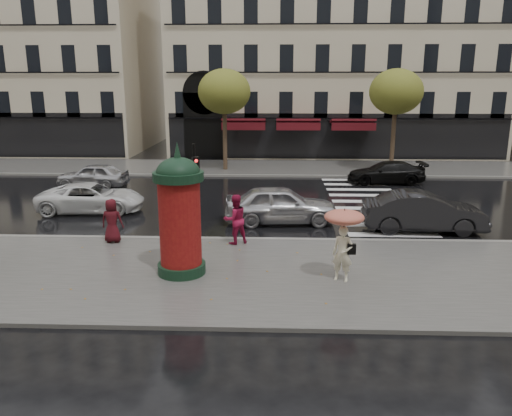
{
  "coord_description": "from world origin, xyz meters",
  "views": [
    {
      "loc": [
        1.25,
        -14.9,
        5.9
      ],
      "look_at": [
        0.65,
        1.5,
        1.69
      ],
      "focal_mm": 35.0,
      "sensor_mm": 36.0,
      "label": 1
    }
  ],
  "objects_px": {
    "traffic_light": "(195,186)",
    "car_silver": "(281,204)",
    "morris_column": "(180,212)",
    "car_white": "(91,198)",
    "woman_red": "(235,219)",
    "man_burgundy": "(112,221)",
    "car_black": "(386,172)",
    "car_darkgrey": "(424,212)",
    "woman_umbrella": "(344,233)",
    "car_far_silver": "(93,175)"
  },
  "relations": [
    {
      "from": "traffic_light",
      "to": "car_silver",
      "type": "relative_size",
      "value": 0.78
    },
    {
      "from": "man_burgundy",
      "to": "car_black",
      "type": "relative_size",
      "value": 0.36
    },
    {
      "from": "car_silver",
      "to": "car_darkgrey",
      "type": "xyz_separation_m",
      "value": [
        5.71,
        -0.98,
        -0.01
      ]
    },
    {
      "from": "car_darkgrey",
      "to": "car_far_silver",
      "type": "relative_size",
      "value": 1.2
    },
    {
      "from": "morris_column",
      "to": "car_silver",
      "type": "height_order",
      "value": "morris_column"
    },
    {
      "from": "morris_column",
      "to": "car_black",
      "type": "relative_size",
      "value": 0.91
    },
    {
      "from": "car_white",
      "to": "woman_umbrella",
      "type": "bearing_deg",
      "value": -131.83
    },
    {
      "from": "woman_red",
      "to": "morris_column",
      "type": "distance_m",
      "value": 3.42
    },
    {
      "from": "woman_umbrella",
      "to": "traffic_light",
      "type": "distance_m",
      "value": 5.55
    },
    {
      "from": "woman_red",
      "to": "man_burgundy",
      "type": "distance_m",
      "value": 4.51
    },
    {
      "from": "car_silver",
      "to": "man_burgundy",
      "type": "bearing_deg",
      "value": 113.15
    },
    {
      "from": "woman_red",
      "to": "car_black",
      "type": "distance_m",
      "value": 14.27
    },
    {
      "from": "man_burgundy",
      "to": "traffic_light",
      "type": "height_order",
      "value": "traffic_light"
    },
    {
      "from": "car_far_silver",
      "to": "woman_red",
      "type": "bearing_deg",
      "value": 46.05
    },
    {
      "from": "woman_red",
      "to": "car_silver",
      "type": "distance_m",
      "value": 3.62
    },
    {
      "from": "car_black",
      "to": "car_silver",
      "type": "bearing_deg",
      "value": -37.89
    },
    {
      "from": "car_darkgrey",
      "to": "car_far_silver",
      "type": "height_order",
      "value": "car_darkgrey"
    },
    {
      "from": "man_burgundy",
      "to": "car_white",
      "type": "relative_size",
      "value": 0.34
    },
    {
      "from": "woman_red",
      "to": "morris_column",
      "type": "bearing_deg",
      "value": 35.53
    },
    {
      "from": "woman_red",
      "to": "car_white",
      "type": "relative_size",
      "value": 0.38
    },
    {
      "from": "car_darkgrey",
      "to": "car_white",
      "type": "xyz_separation_m",
      "value": [
        -14.39,
        2.5,
        -0.13
      ]
    },
    {
      "from": "car_white",
      "to": "car_darkgrey",
      "type": "bearing_deg",
      "value": -103.97
    },
    {
      "from": "morris_column",
      "to": "car_darkgrey",
      "type": "bearing_deg",
      "value": 30.19
    },
    {
      "from": "woman_umbrella",
      "to": "man_burgundy",
      "type": "xyz_separation_m",
      "value": [
        -7.94,
        3.35,
        -0.66
      ]
    },
    {
      "from": "car_white",
      "to": "woman_red",
      "type": "bearing_deg",
      "value": -128.08
    },
    {
      "from": "woman_umbrella",
      "to": "car_black",
      "type": "relative_size",
      "value": 0.5
    },
    {
      "from": "traffic_light",
      "to": "car_darkgrey",
      "type": "relative_size",
      "value": 0.77
    },
    {
      "from": "woman_umbrella",
      "to": "car_silver",
      "type": "relative_size",
      "value": 0.47
    },
    {
      "from": "man_burgundy",
      "to": "car_black",
      "type": "xyz_separation_m",
      "value": [
        12.49,
        11.82,
        -0.28
      ]
    },
    {
      "from": "man_burgundy",
      "to": "car_darkgrey",
      "type": "bearing_deg",
      "value": -169.06
    },
    {
      "from": "man_burgundy",
      "to": "car_far_silver",
      "type": "distance_m",
      "value": 11.05
    },
    {
      "from": "car_silver",
      "to": "car_far_silver",
      "type": "bearing_deg",
      "value": 52.51
    },
    {
      "from": "woman_red",
      "to": "car_white",
      "type": "bearing_deg",
      "value": -62.25
    },
    {
      "from": "car_white",
      "to": "car_far_silver",
      "type": "relative_size",
      "value": 1.2
    },
    {
      "from": "woman_umbrella",
      "to": "car_darkgrey",
      "type": "relative_size",
      "value": 0.47
    },
    {
      "from": "traffic_light",
      "to": "car_white",
      "type": "relative_size",
      "value": 0.78
    },
    {
      "from": "woman_red",
      "to": "car_white",
      "type": "height_order",
      "value": "woman_red"
    },
    {
      "from": "morris_column",
      "to": "traffic_light",
      "type": "relative_size",
      "value": 1.1
    },
    {
      "from": "woman_umbrella",
      "to": "car_silver",
      "type": "distance_m",
      "value": 6.82
    },
    {
      "from": "morris_column",
      "to": "car_darkgrey",
      "type": "distance_m",
      "value": 10.3
    },
    {
      "from": "man_burgundy",
      "to": "car_white",
      "type": "bearing_deg",
      "value": -61.81
    },
    {
      "from": "woman_red",
      "to": "car_darkgrey",
      "type": "bearing_deg",
      "value": 168.36
    },
    {
      "from": "traffic_light",
      "to": "car_far_silver",
      "type": "relative_size",
      "value": 0.93
    },
    {
      "from": "morris_column",
      "to": "car_white",
      "type": "bearing_deg",
      "value": 126.03
    },
    {
      "from": "man_burgundy",
      "to": "car_darkgrey",
      "type": "height_order",
      "value": "man_burgundy"
    },
    {
      "from": "woman_red",
      "to": "morris_column",
      "type": "height_order",
      "value": "morris_column"
    },
    {
      "from": "car_black",
      "to": "car_far_silver",
      "type": "bearing_deg",
      "value": -86.14
    },
    {
      "from": "car_silver",
      "to": "woman_umbrella",
      "type": "bearing_deg",
      "value": -169.16
    },
    {
      "from": "woman_red",
      "to": "car_black",
      "type": "bearing_deg",
      "value": -152.29
    },
    {
      "from": "man_burgundy",
      "to": "traffic_light",
      "type": "relative_size",
      "value": 0.44
    }
  ]
}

